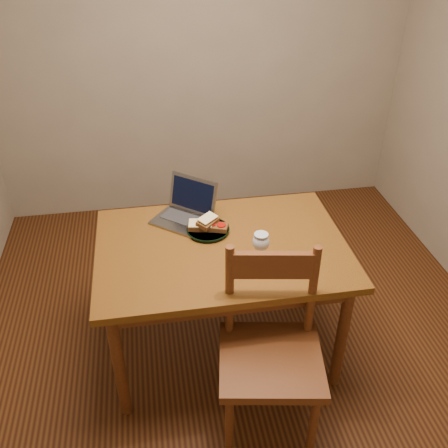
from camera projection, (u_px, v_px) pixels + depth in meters
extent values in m
cube|color=black|center=(237.00, 334.00, 3.09)|extent=(3.20, 3.20, 0.02)
cube|color=gray|center=(199.00, 50.00, 3.69)|extent=(3.20, 0.02, 2.60)
cube|color=#49260C|center=(222.00, 248.00, 2.61)|extent=(1.30, 0.90, 0.04)
cylinder|color=#44250E|center=(119.00, 365.00, 2.43)|extent=(0.06, 0.06, 0.70)
cylinder|color=#44250E|center=(342.00, 337.00, 2.59)|extent=(0.06, 0.06, 0.70)
cylinder|color=#44250E|center=(120.00, 271.00, 3.04)|extent=(0.06, 0.06, 0.70)
cylinder|color=#44250E|center=(300.00, 252.00, 3.19)|extent=(0.06, 0.06, 0.70)
cube|color=#44250E|center=(271.00, 360.00, 2.29)|extent=(0.54, 0.52, 0.04)
cube|color=#44250E|center=(273.00, 265.00, 2.21)|extent=(0.38, 0.10, 0.13)
cylinder|color=black|center=(208.00, 230.00, 2.70)|extent=(0.23, 0.23, 0.02)
cube|color=slate|center=(181.00, 222.00, 2.77)|extent=(0.36, 0.35, 0.01)
cube|color=slate|center=(193.00, 194.00, 2.81)|extent=(0.27, 0.24, 0.20)
cube|color=black|center=(193.00, 194.00, 2.81)|extent=(0.23, 0.20, 0.16)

